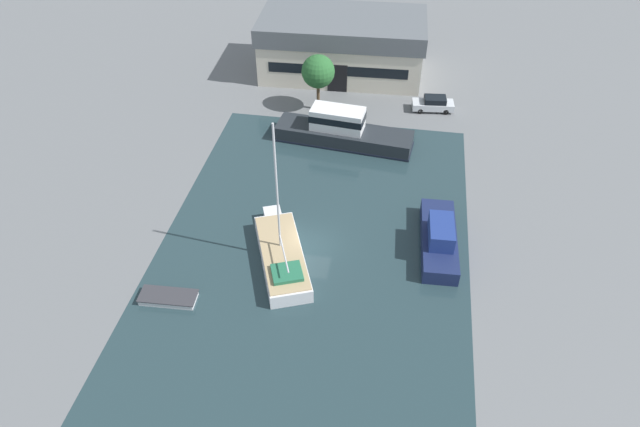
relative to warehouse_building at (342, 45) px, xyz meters
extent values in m
plane|color=slate|center=(2.01, -30.74, -3.42)|extent=(440.00, 440.00, 0.00)
cube|color=#23383D|center=(2.01, -30.74, -3.42)|extent=(24.80, 38.03, 0.01)
cube|color=beige|center=(0.00, 0.00, -1.07)|extent=(19.00, 10.85, 4.70)
cube|color=#565B60|center=(0.00, 0.00, 2.31)|extent=(19.57, 11.17, 2.06)
cube|color=black|center=(0.19, -5.09, -1.78)|extent=(2.24, 0.14, 3.29)
cube|color=black|center=(0.19, -5.08, -0.84)|extent=(15.82, 0.64, 1.18)
cylinder|color=brown|center=(-1.30, -9.32, -1.84)|extent=(0.35, 0.35, 3.18)
sphere|color=#28602D|center=(-1.30, -9.32, 1.07)|extent=(3.53, 3.53, 3.53)
cube|color=silver|center=(11.10, -7.53, -2.78)|extent=(4.62, 2.26, 0.73)
cube|color=black|center=(11.28, -7.51, -2.11)|extent=(2.47, 1.82, 0.60)
cube|color=black|center=(10.12, -7.63, -2.14)|extent=(0.19, 1.44, 0.48)
cylinder|color=black|center=(9.81, -8.47, -3.12)|extent=(0.62, 0.26, 0.60)
cylinder|color=black|center=(9.65, -6.87, -3.12)|extent=(0.62, 0.26, 0.60)
cylinder|color=black|center=(12.56, -8.19, -3.12)|extent=(0.62, 0.26, 0.60)
cylinder|color=black|center=(12.40, -6.59, -3.12)|extent=(0.62, 0.26, 0.60)
cube|color=silver|center=(-0.11, -33.12, -2.81)|extent=(6.27, 9.55, 1.22)
cube|color=silver|center=(-1.99, -28.38, -2.81)|extent=(1.77, 1.64, 1.22)
cube|color=tan|center=(-0.11, -33.12, -2.16)|extent=(6.02, 9.17, 0.08)
cylinder|color=silver|center=(-0.36, -32.49, 3.42)|extent=(0.16, 0.16, 11.09)
cylinder|color=silver|center=(0.38, -34.38, -1.02)|extent=(1.60, 3.81, 0.12)
cube|color=#236647|center=(0.80, -35.43, -1.97)|extent=(2.80, 2.66, 0.30)
cube|color=#23282D|center=(2.35, -15.43, -2.65)|extent=(13.96, 4.79, 1.54)
cube|color=black|center=(2.35, -15.43, -3.28)|extent=(14.11, 4.87, 0.18)
cube|color=white|center=(1.67, -15.35, -0.78)|extent=(5.43, 2.96, 2.19)
cube|color=black|center=(1.67, -15.35, -0.56)|extent=(5.54, 3.04, 0.70)
cube|color=silver|center=(-7.56, -38.22, -3.21)|extent=(4.14, 1.80, 0.43)
cube|color=#333338|center=(-7.56, -38.22, -2.95)|extent=(4.31, 1.90, 0.08)
cube|color=#19234C|center=(11.93, -29.12, -2.77)|extent=(3.14, 8.86, 1.29)
cube|color=navy|center=(11.95, -29.64, -1.40)|extent=(2.07, 3.58, 1.46)
camera|label=1|loc=(8.00, -63.66, 28.82)|focal=32.00mm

